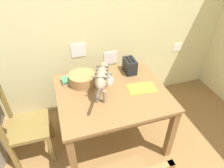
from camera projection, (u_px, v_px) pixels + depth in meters
The scene contains 10 objects.
wall_rear at pixel (85, 21), 2.39m from camera, with size 4.52×0.11×2.50m.
dining_table at pixel (112, 98), 2.19m from camera, with size 1.16×0.98×0.73m.
cat at pixel (102, 77), 2.00m from camera, with size 0.28×0.61×0.29m.
saucer_bowl at pixel (104, 81), 2.27m from camera, with size 0.21×0.21×0.03m, color #AEB7A3.
coffee_mug at pixel (104, 76), 2.24m from camera, with size 0.14×0.09×0.09m.
magazine at pixel (142, 88), 2.18m from camera, with size 0.30×0.19×0.01m, color #F9A632.
book_stack at pixel (70, 80), 2.26m from camera, with size 0.18×0.14×0.06m.
wicker_basket at pixel (82, 79), 2.22m from camera, with size 0.29×0.29×0.12m.
toaster at pixel (130, 66), 2.39m from camera, with size 0.12×0.20×0.18m.
wooden_chair_near at pixel (24, 126), 2.12m from camera, with size 0.43×0.43×0.92m.
Camera 1 is at (-0.41, -0.15, 2.08)m, focal length 32.07 mm.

